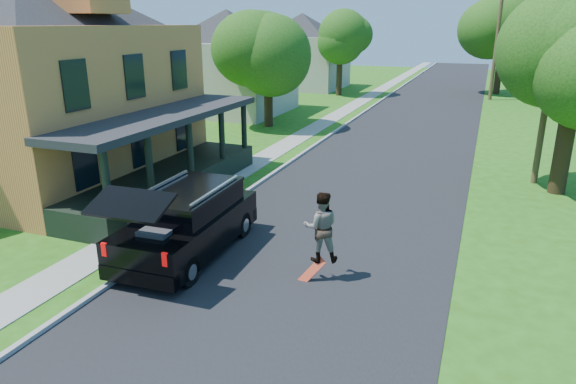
% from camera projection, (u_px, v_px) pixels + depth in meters
% --- Properties ---
extents(ground, '(140.00, 140.00, 0.00)m').
position_uv_depth(ground, '(272.00, 299.00, 12.27)').
color(ground, '#2A5711').
rests_on(ground, ground).
extents(street, '(8.00, 120.00, 0.02)m').
position_uv_depth(street, '(404.00, 136.00, 29.98)').
color(street, black).
rests_on(street, ground).
extents(curb, '(0.15, 120.00, 0.12)m').
position_uv_depth(curb, '(337.00, 131.00, 31.37)').
color(curb, '#969792').
rests_on(curb, ground).
extents(sidewalk, '(1.30, 120.00, 0.03)m').
position_uv_depth(sidewalk, '(313.00, 129.00, 31.90)').
color(sidewalk, gray).
rests_on(sidewalk, ground).
extents(front_walk, '(6.50, 1.20, 0.03)m').
position_uv_depth(front_walk, '(114.00, 186.00, 20.83)').
color(front_walk, gray).
rests_on(front_walk, ground).
extents(main_house, '(15.56, 15.56, 10.10)m').
position_uv_depth(main_house, '(33.00, 59.00, 20.40)').
color(main_house, '#E78D43').
rests_on(main_house, ground).
extents(neighbor_house_mid, '(12.78, 12.78, 8.30)m').
position_uv_depth(neighbor_house_mid, '(228.00, 53.00, 36.82)').
color(neighbor_house_mid, '#B6B1A1').
rests_on(neighbor_house_mid, ground).
extents(neighbor_house_far, '(12.78, 12.78, 8.30)m').
position_uv_depth(neighbor_house_far, '(302.00, 45.00, 51.00)').
color(neighbor_house_far, '#B6B1A1').
rests_on(neighbor_house_far, ground).
extents(black_suv, '(2.28, 5.54, 2.55)m').
position_uv_depth(black_suv, '(187.00, 222.00, 14.38)').
color(black_suv, black).
rests_on(black_suv, ground).
extents(skateboarder, '(1.09, 0.98, 1.84)m').
position_uv_depth(skateboarder, '(321.00, 227.00, 12.91)').
color(skateboarder, black).
rests_on(skateboarder, ground).
extents(skateboard, '(0.69, 0.38, 0.75)m').
position_uv_depth(skateboard, '(312.00, 272.00, 13.06)').
color(skateboard, red).
rests_on(skateboard, ground).
extents(tree_left_mid, '(5.76, 5.43, 7.66)m').
position_uv_depth(tree_left_mid, '(267.00, 44.00, 31.22)').
color(tree_left_mid, black).
rests_on(tree_left_mid, ground).
extents(tree_left_far, '(5.12, 4.99, 7.86)m').
position_uv_depth(tree_left_far, '(340.00, 37.00, 45.22)').
color(tree_left_far, black).
rests_on(tree_left_far, ground).
extents(tree_right_far, '(7.99, 8.14, 9.69)m').
position_uv_depth(tree_right_far, '(504.00, 23.00, 45.79)').
color(tree_right_far, black).
rests_on(tree_right_far, ground).
extents(utility_pole_near, '(1.56, 0.27, 9.10)m').
position_uv_depth(utility_pole_near, '(552.00, 66.00, 19.73)').
color(utility_pole_near, '#453420').
rests_on(utility_pole_near, ground).
extents(utility_pole_far, '(1.80, 0.60, 9.25)m').
position_uv_depth(utility_pole_far, '(497.00, 42.00, 42.46)').
color(utility_pole_far, '#453420').
rests_on(utility_pole_far, ground).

